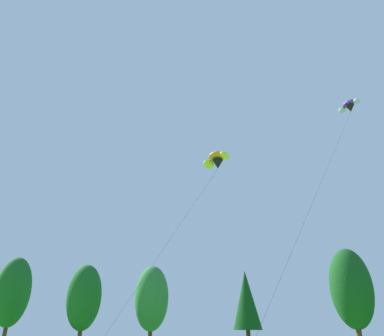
# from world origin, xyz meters

# --- Properties ---
(treeline_tree_a) EXTENTS (5.71, 5.71, 14.47)m
(treeline_tree_a) POSITION_xyz_m (-40.64, 51.08, 8.76)
(treeline_tree_a) COLOR #472D19
(treeline_tree_a) RESTS_ON ground_plane
(treeline_tree_b) EXTENTS (5.05, 5.05, 12.02)m
(treeline_tree_b) POSITION_xyz_m (-24.90, 49.25, 7.28)
(treeline_tree_b) COLOR #472D19
(treeline_tree_b) RESTS_ON ground_plane
(treeline_tree_c) EXTENTS (4.97, 4.97, 11.75)m
(treeline_tree_c) POSITION_xyz_m (-15.23, 52.36, 7.11)
(treeline_tree_c) COLOR #472D19
(treeline_tree_c) RESTS_ON ground_plane
(treeline_tree_d) EXTENTS (3.93, 3.93, 10.60)m
(treeline_tree_d) POSITION_xyz_m (-1.39, 54.15, 6.64)
(treeline_tree_d) COLOR #472D19
(treeline_tree_d) RESTS_ON ground_plane
(treeline_tree_e) EXTENTS (5.19, 5.19, 12.57)m
(treeline_tree_e) POSITION_xyz_m (12.41, 53.09, 7.61)
(treeline_tree_e) COLOR #472D19
(treeline_tree_e) RESTS_ON ground_plane
(parafoil_kite_high_orange) EXTENTS (6.58, 11.41, 16.83)m
(parafoil_kite_high_orange) POSITION_xyz_m (1.23, 31.38, 17.61)
(parafoil_kite_high_orange) COLOR orange
(parafoil_kite_mid_purple) EXTENTS (10.62, 20.25, 24.96)m
(parafoil_kite_mid_purple) POSITION_xyz_m (14.74, 38.68, 25.43)
(parafoil_kite_mid_purple) COLOR purple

